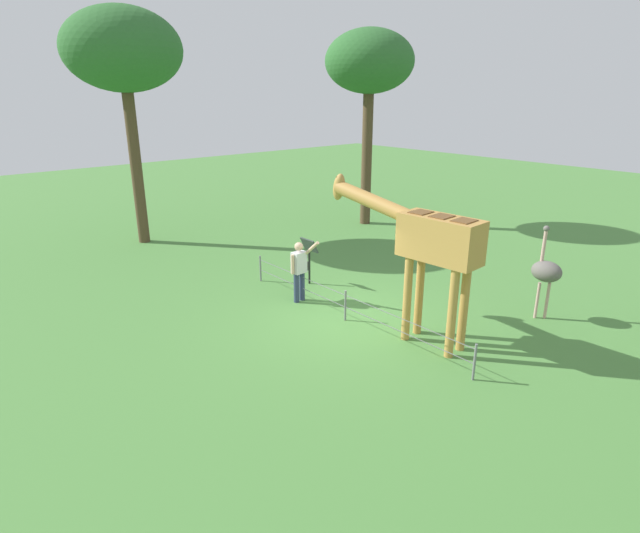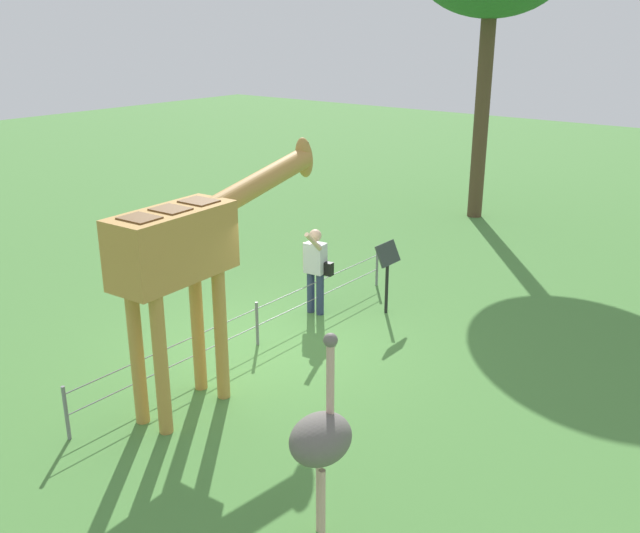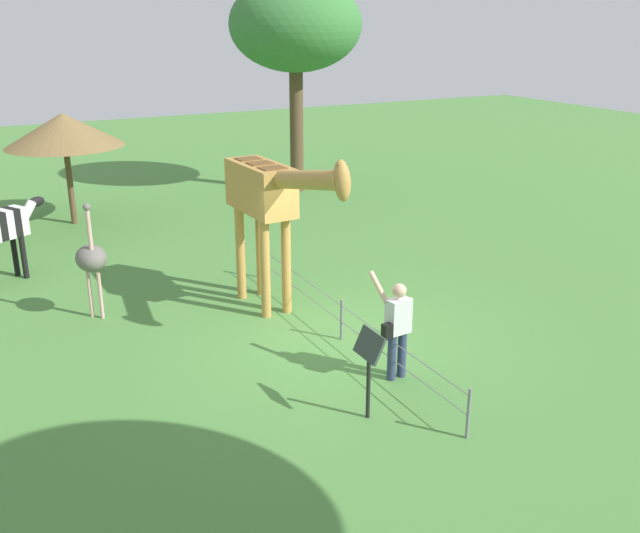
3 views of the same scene
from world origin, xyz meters
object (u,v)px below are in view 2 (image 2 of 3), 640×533
Objects in this scene: giraffe at (192,247)px; visitor at (316,266)px; ostrich at (321,439)px; info_sign at (387,263)px.

giraffe is 2.32× the size of visitor.
visitor is at bearing 10.68° from giraffe.
visitor is at bearing 38.97° from ostrich.
visitor is 5.89m from ostrich.
giraffe reaches higher than ostrich.
visitor reaches higher than info_sign.
ostrich reaches higher than visitor.
visitor is 1.27× the size of info_sign.
ostrich is 6.03m from info_sign.
visitor is at bearing 129.28° from info_sign.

